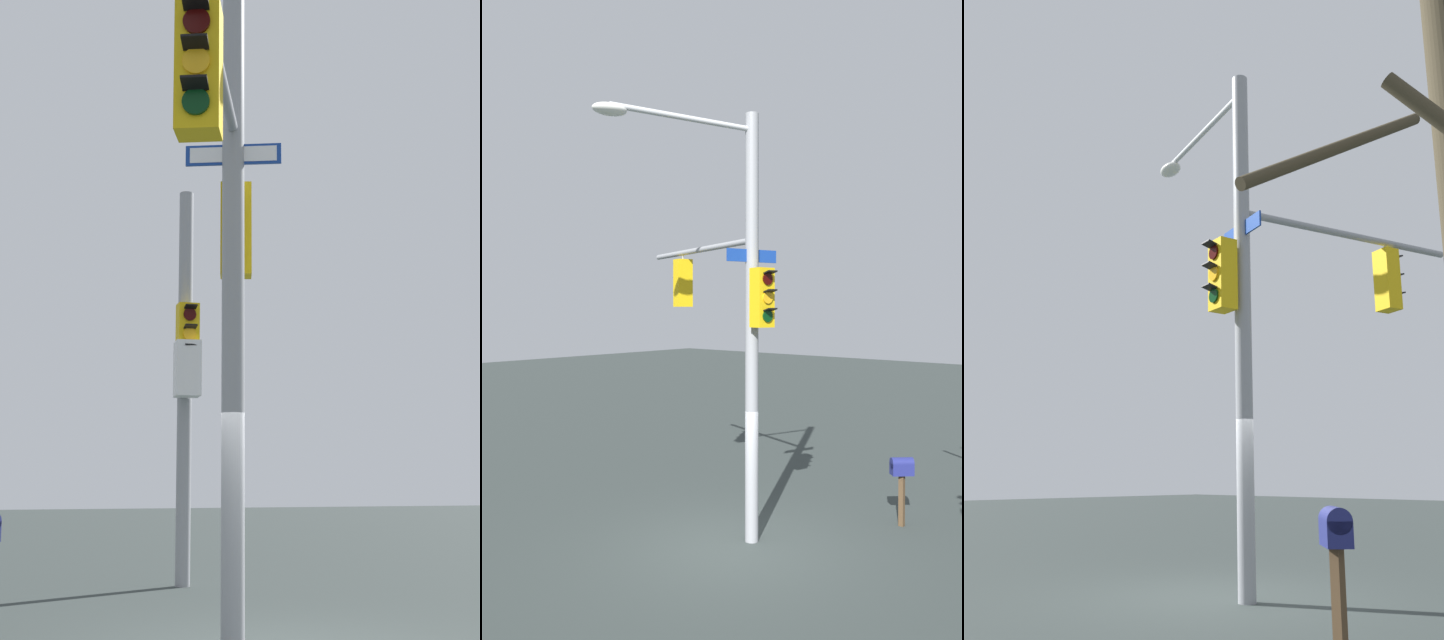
{
  "view_description": "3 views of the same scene",
  "coord_description": "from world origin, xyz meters",
  "views": [
    {
      "loc": [
        -9.15,
        2.69,
        1.83
      ],
      "look_at": [
        -0.29,
        0.47,
        3.47
      ],
      "focal_mm": 48.74,
      "sensor_mm": 36.0,
      "label": 1
    },
    {
      "loc": [
        7.11,
        -8.52,
        4.45
      ],
      "look_at": [
        -0.48,
        0.21,
        4.23
      ],
      "focal_mm": 33.78,
      "sensor_mm": 36.0,
      "label": 2
    },
    {
      "loc": [
        7.27,
        6.6,
        1.68
      ],
      "look_at": [
        0.32,
        -0.09,
        4.04
      ],
      "focal_mm": 36.11,
      "sensor_mm": 36.0,
      "label": 3
    }
  ],
  "objects": [
    {
      "name": "ground_plane",
      "position": [
        0.0,
        0.0,
        0.0
      ],
      "size": [
        80.0,
        80.0,
        0.0
      ],
      "primitive_type": "plane",
      "color": "#2F3735"
    },
    {
      "name": "main_signal_pole_assembly",
      "position": [
        -0.49,
        0.46,
        4.7
      ],
      "size": [
        4.79,
        4.47,
        8.13
      ],
      "rotation": [
        0.0,
        0.0,
        2.81
      ],
      "color": "gray",
      "rests_on": "ground"
    },
    {
      "name": "mailbox",
      "position": [
        1.87,
        3.11,
        1.11
      ],
      "size": [
        0.48,
        0.48,
        1.41
      ],
      "rotation": [
        0.0,
        0.0,
        5.48
      ],
      "color": "#4C3823",
      "rests_on": "ground"
    }
  ]
}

